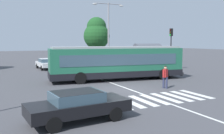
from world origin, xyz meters
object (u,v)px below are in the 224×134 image
(parked_car_white, at_px, (46,63))
(twin_arm_street_lamp, at_px, (108,28))
(city_transit_bus, at_px, (117,63))
(pedestrian_crossing_street, at_px, (165,76))
(traffic_light_far_corner, at_px, (171,43))
(foreground_sedan, at_px, (78,104))
(parked_car_teal, at_px, (68,62))
(bus_stop_shelter, at_px, (147,50))
(parked_car_red, at_px, (88,61))
(background_tree_right, at_px, (97,33))

(parked_car_white, height_order, twin_arm_street_lamp, twin_arm_street_lamp)
(city_transit_bus, distance_m, pedestrian_crossing_street, 5.43)
(city_transit_bus, xyz_separation_m, traffic_light_far_corner, (9.28, 3.93, 1.79))
(city_transit_bus, xyz_separation_m, foreground_sedan, (-6.88, -9.73, -0.82))
(pedestrian_crossing_street, bearing_deg, parked_car_teal, 99.79)
(parked_car_white, distance_m, bus_stop_shelter, 13.04)
(traffic_light_far_corner, bearing_deg, foreground_sedan, -139.77)
(parked_car_teal, distance_m, parked_car_red, 2.89)
(pedestrian_crossing_street, bearing_deg, parked_car_white, 108.37)
(city_transit_bus, distance_m, parked_car_red, 11.92)
(city_transit_bus, height_order, traffic_light_far_corner, traffic_light_far_corner)
(parked_car_white, bearing_deg, parked_car_teal, -6.26)
(parked_car_teal, bearing_deg, twin_arm_street_lamp, -36.08)
(traffic_light_far_corner, bearing_deg, parked_car_teal, 145.23)
(bus_stop_shelter, bearing_deg, parked_car_red, 140.30)
(foreground_sedan, xyz_separation_m, background_tree_right, (11.85, 26.99, 4.02))
(city_transit_bus, xyz_separation_m, parked_car_red, (1.39, 11.81, -0.82))
(bus_stop_shelter, height_order, twin_arm_street_lamp, twin_arm_street_lamp)
(pedestrian_crossing_street, bearing_deg, bus_stop_shelter, 62.07)
(background_tree_right, bearing_deg, parked_car_red, -123.31)
(foreground_sedan, relative_size, bus_stop_shelter, 1.26)
(pedestrian_crossing_street, xyz_separation_m, background_tree_right, (3.57, 22.48, 3.82))
(parked_car_teal, bearing_deg, foreground_sedan, -104.35)
(foreground_sedan, bearing_deg, pedestrian_crossing_street, 28.65)
(traffic_light_far_corner, relative_size, bus_stop_shelter, 1.38)
(city_transit_bus, bearing_deg, parked_car_white, 109.84)
(city_transit_bus, xyz_separation_m, pedestrian_crossing_street, (1.40, -5.22, -0.62))
(pedestrian_crossing_street, bearing_deg, twin_arm_street_lamp, 83.60)
(foreground_sedan, bearing_deg, bus_stop_shelter, 48.33)
(pedestrian_crossing_street, height_order, parked_car_white, pedestrian_crossing_street)
(city_transit_bus, distance_m, background_tree_right, 18.24)
(pedestrian_crossing_street, xyz_separation_m, twin_arm_street_lamp, (1.51, 13.43, 4.17))
(twin_arm_street_lamp, bearing_deg, city_transit_bus, -109.47)
(foreground_sedan, height_order, twin_arm_street_lamp, twin_arm_street_lamp)
(parked_car_white, relative_size, traffic_light_far_corner, 0.90)
(foreground_sedan, bearing_deg, background_tree_right, 66.30)
(parked_car_red, height_order, background_tree_right, background_tree_right)
(traffic_light_far_corner, bearing_deg, bus_stop_shelter, 121.20)
(foreground_sedan, distance_m, traffic_light_far_corner, 21.33)
(pedestrian_crossing_street, relative_size, background_tree_right, 0.23)
(city_transit_bus, xyz_separation_m, twin_arm_street_lamp, (2.90, 8.21, 3.55))
(twin_arm_street_lamp, bearing_deg, parked_car_white, 153.92)
(background_tree_right, bearing_deg, parked_car_teal, -137.69)
(traffic_light_far_corner, bearing_deg, twin_arm_street_lamp, 146.16)
(twin_arm_street_lamp, relative_size, background_tree_right, 1.12)
(pedestrian_crossing_street, height_order, foreground_sedan, pedestrian_crossing_street)
(parked_car_red, bearing_deg, traffic_light_far_corner, -44.96)
(parked_car_white, xyz_separation_m, bus_stop_shelter, (11.89, -5.09, 1.65))
(parked_car_teal, relative_size, bus_stop_shelter, 1.23)
(bus_stop_shelter, xyz_separation_m, twin_arm_street_lamp, (-4.76, 1.61, 2.72))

